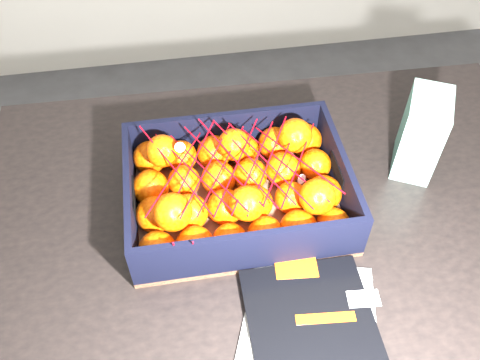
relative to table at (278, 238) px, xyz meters
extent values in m
cube|color=black|center=(0.00, 0.00, 0.08)|extent=(1.22, 0.83, 0.04)
cylinder|color=black|center=(-0.55, 0.35, -0.30)|extent=(0.06, 0.06, 0.71)
cylinder|color=black|center=(0.55, 0.35, -0.30)|extent=(0.06, 0.06, 0.71)
cube|color=silver|center=(-0.02, -0.27, 0.10)|extent=(0.30, 0.34, 0.01)
cube|color=silver|center=(-0.01, -0.27, 0.11)|extent=(0.27, 0.32, 0.01)
cube|color=black|center=(0.00, -0.27, 0.11)|extent=(0.21, 0.28, 0.01)
cube|color=#FA5A0D|center=(0.00, -0.14, 0.12)|extent=(0.08, 0.06, 0.00)
cube|color=white|center=(0.09, -0.22, 0.12)|extent=(0.06, 0.04, 0.00)
cube|color=#FA5A0D|center=(0.02, -0.25, 0.12)|extent=(0.10, 0.03, 0.00)
cube|color=#8F5E42|center=(-0.08, 0.03, 0.10)|extent=(0.42, 0.31, 0.01)
cube|color=black|center=(-0.08, 0.18, 0.15)|extent=(0.42, 0.01, 0.11)
cube|color=black|center=(-0.08, -0.12, 0.15)|extent=(0.42, 0.01, 0.11)
cube|color=black|center=(-0.29, 0.03, 0.15)|extent=(0.01, 0.29, 0.11)
cube|color=black|center=(0.12, 0.03, 0.15)|extent=(0.01, 0.29, 0.11)
sphere|color=#EF4E05|center=(-0.24, -0.09, 0.15)|extent=(0.07, 0.07, 0.07)
sphere|color=#EF4E05|center=(-0.24, -0.01, 0.15)|extent=(0.07, 0.07, 0.07)
sphere|color=#EF4E05|center=(-0.25, 0.06, 0.15)|extent=(0.07, 0.07, 0.07)
sphere|color=#EF4E05|center=(-0.25, 0.14, 0.15)|extent=(0.07, 0.07, 0.07)
sphere|color=#EF4E05|center=(-0.18, -0.09, 0.15)|extent=(0.07, 0.07, 0.07)
sphere|color=#EF4E05|center=(-0.18, -0.01, 0.15)|extent=(0.07, 0.07, 0.07)
sphere|color=#EF4E05|center=(-0.18, 0.07, 0.15)|extent=(0.06, 0.06, 0.06)
sphere|color=#EF4E05|center=(-0.18, 0.14, 0.15)|extent=(0.07, 0.07, 0.07)
sphere|color=#EF4E05|center=(-0.11, -0.09, 0.15)|extent=(0.06, 0.06, 0.06)
sphere|color=#EF4E05|center=(-0.11, -0.01, 0.15)|extent=(0.07, 0.07, 0.07)
sphere|color=#EF4E05|center=(-0.12, 0.06, 0.15)|extent=(0.07, 0.07, 0.07)
sphere|color=#EF4E05|center=(-0.11, 0.13, 0.15)|extent=(0.07, 0.07, 0.07)
sphere|color=#EF4E05|center=(-0.05, -0.08, 0.15)|extent=(0.07, 0.07, 0.07)
sphere|color=#EF4E05|center=(-0.05, -0.01, 0.15)|extent=(0.07, 0.07, 0.07)
sphere|color=#EF4E05|center=(-0.05, 0.06, 0.15)|extent=(0.07, 0.07, 0.07)
sphere|color=#EF4E05|center=(-0.05, 0.14, 0.15)|extent=(0.06, 0.06, 0.06)
sphere|color=#EF4E05|center=(0.01, -0.08, 0.15)|extent=(0.07, 0.07, 0.07)
sphere|color=#EF4E05|center=(0.02, -0.01, 0.15)|extent=(0.06, 0.06, 0.06)
sphere|color=#EF4E05|center=(0.02, 0.07, 0.15)|extent=(0.07, 0.07, 0.07)
sphere|color=#EF4E05|center=(0.01, 0.14, 0.15)|extent=(0.07, 0.07, 0.07)
sphere|color=#EF4E05|center=(0.08, -0.08, 0.15)|extent=(0.06, 0.06, 0.06)
sphere|color=#EF4E05|center=(0.08, -0.01, 0.15)|extent=(0.07, 0.07, 0.07)
sphere|color=#EF4E05|center=(0.08, 0.07, 0.15)|extent=(0.06, 0.06, 0.06)
sphere|color=#EF4E05|center=(0.08, 0.14, 0.15)|extent=(0.07, 0.07, 0.07)
sphere|color=#EF4E05|center=(-0.21, -0.05, 0.20)|extent=(0.07, 0.07, 0.07)
sphere|color=#EF4E05|center=(-0.22, 0.10, 0.20)|extent=(0.06, 0.06, 0.06)
sphere|color=#EF4E05|center=(-0.08, -0.05, 0.20)|extent=(0.06, 0.06, 0.06)
sphere|color=#EF4E05|center=(-0.08, 0.10, 0.20)|extent=(0.06, 0.06, 0.06)
sphere|color=#EF4E05|center=(0.05, -0.05, 0.20)|extent=(0.07, 0.07, 0.07)
sphere|color=#EF4E05|center=(0.05, 0.10, 0.20)|extent=(0.07, 0.07, 0.07)
cylinder|color=#B60613|center=(-0.20, 0.04, 0.22)|extent=(0.12, 0.22, 0.03)
cylinder|color=#B60613|center=(-0.17, 0.03, 0.22)|extent=(0.12, 0.22, 0.02)
cylinder|color=#B60613|center=(-0.14, 0.02, 0.22)|extent=(0.12, 0.22, 0.02)
cylinder|color=#B60613|center=(-0.11, 0.03, 0.22)|extent=(0.12, 0.22, 0.00)
cylinder|color=#B60613|center=(-0.08, 0.04, 0.22)|extent=(0.12, 0.22, 0.04)
cylinder|color=#B60613|center=(-0.05, 0.03, 0.22)|extent=(0.12, 0.22, 0.02)
cylinder|color=#B60613|center=(-0.03, 0.02, 0.22)|extent=(0.12, 0.22, 0.02)
cylinder|color=#B60613|center=(0.00, 0.02, 0.21)|extent=(0.12, 0.22, 0.02)
cylinder|color=#B60613|center=(0.03, 0.03, 0.21)|extent=(0.12, 0.22, 0.03)
cylinder|color=#B60613|center=(-0.20, 0.03, 0.21)|extent=(0.12, 0.22, 0.03)
cylinder|color=#B60613|center=(-0.17, 0.04, 0.21)|extent=(0.12, 0.22, 0.02)
cylinder|color=#B60613|center=(-0.14, 0.02, 0.22)|extent=(0.12, 0.22, 0.01)
cylinder|color=#B60613|center=(-0.11, 0.03, 0.21)|extent=(0.12, 0.22, 0.01)
cylinder|color=#B60613|center=(-0.08, 0.03, 0.21)|extent=(0.12, 0.22, 0.02)
cylinder|color=#B60613|center=(-0.05, 0.02, 0.22)|extent=(0.12, 0.22, 0.01)
cylinder|color=#B60613|center=(-0.03, 0.02, 0.21)|extent=(0.12, 0.22, 0.02)
cylinder|color=#B60613|center=(0.00, 0.03, 0.21)|extent=(0.12, 0.22, 0.03)
cylinder|color=#B60613|center=(0.03, 0.02, 0.21)|extent=(0.12, 0.22, 0.02)
cylinder|color=#B60613|center=(-0.21, -0.11, 0.18)|extent=(0.00, 0.03, 0.09)
cylinder|color=#B60613|center=(-0.18, -0.11, 0.18)|extent=(0.01, 0.04, 0.08)
cube|color=white|center=(0.30, 0.08, 0.19)|extent=(0.12, 0.14, 0.18)
camera|label=1|loc=(-0.18, -0.61, 0.92)|focal=38.85mm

